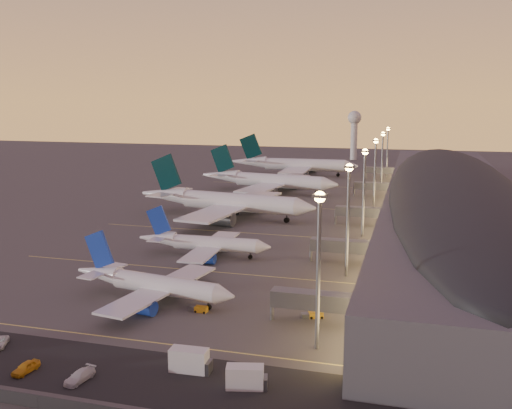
{
  "coord_description": "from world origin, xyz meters",
  "views": [
    {
      "loc": [
        49.83,
        -126.15,
        39.8
      ],
      "look_at": [
        2.0,
        45.0,
        7.0
      ],
      "focal_mm": 40.0,
      "sensor_mm": 36.0,
      "label": 1
    }
  ],
  "objects_px": {
    "radar_tower": "(354,127)",
    "service_van_c": "(80,376)",
    "catering_truck_b": "(247,378)",
    "airliner_wide_near": "(224,202)",
    "airliner_wide_mid": "(268,181)",
    "service_van_d": "(26,367)",
    "airliner_narrow_north": "(204,243)",
    "baggage_tug_a": "(199,309)",
    "baggage_tug_b": "(313,315)",
    "airliner_wide_far": "(294,165)",
    "catering_truck_a": "(191,361)",
    "airliner_narrow_south": "(152,284)"
  },
  "relations": [
    {
      "from": "baggage_tug_a",
      "to": "catering_truck_a",
      "type": "distance_m",
      "value": 24.26
    },
    {
      "from": "baggage_tug_a",
      "to": "baggage_tug_b",
      "type": "xyz_separation_m",
      "value": [
        21.49,
        2.9,
        0.05
      ]
    },
    {
      "from": "radar_tower",
      "to": "service_van_c",
      "type": "bearing_deg",
      "value": -90.89
    },
    {
      "from": "airliner_narrow_north",
      "to": "catering_truck_b",
      "type": "relative_size",
      "value": 5.82
    },
    {
      "from": "baggage_tug_a",
      "to": "catering_truck_b",
      "type": "xyz_separation_m",
      "value": [
        17.13,
        -25.48,
        1.02
      ]
    },
    {
      "from": "airliner_narrow_north",
      "to": "airliner_wide_near",
      "type": "relative_size",
      "value": 0.54
    },
    {
      "from": "airliner_narrow_north",
      "to": "baggage_tug_a",
      "type": "xyz_separation_m",
      "value": [
        13.08,
        -37.36,
        -2.8
      ]
    },
    {
      "from": "airliner_wide_far",
      "to": "airliner_narrow_south",
      "type": "bearing_deg",
      "value": -87.72
    },
    {
      "from": "airliner_narrow_south",
      "to": "baggage_tug_b",
      "type": "distance_m",
      "value": 32.9
    },
    {
      "from": "airliner_narrow_north",
      "to": "airliner_wide_far",
      "type": "xyz_separation_m",
      "value": [
        -10.61,
        162.87,
        2.33
      ]
    },
    {
      "from": "baggage_tug_b",
      "to": "catering_truck_a",
      "type": "distance_m",
      "value": 29.33
    },
    {
      "from": "airliner_wide_near",
      "to": "service_van_d",
      "type": "xyz_separation_m",
      "value": [
        8.12,
        -115.4,
        -4.64
      ]
    },
    {
      "from": "catering_truck_b",
      "to": "catering_truck_a",
      "type": "bearing_deg",
      "value": 152.2
    },
    {
      "from": "airliner_wide_far",
      "to": "catering_truck_a",
      "type": "xyz_separation_m",
      "value": [
        31.41,
        -223.2,
        -3.99
      ]
    },
    {
      "from": "airliner_wide_mid",
      "to": "catering_truck_b",
      "type": "xyz_separation_m",
      "value": [
        39.87,
        -165.99,
        -3.72
      ]
    },
    {
      "from": "airliner_narrow_north",
      "to": "airliner_wide_near",
      "type": "height_order",
      "value": "airliner_wide_near"
    },
    {
      "from": "airliner_wide_near",
      "to": "catering_truck_b",
      "type": "relative_size",
      "value": 10.77
    },
    {
      "from": "airliner_wide_mid",
      "to": "airliner_wide_far",
      "type": "xyz_separation_m",
      "value": [
        -0.96,
        59.73,
        0.38
      ]
    },
    {
      "from": "radar_tower",
      "to": "airliner_narrow_north",
      "type": "bearing_deg",
      "value": -92.6
    },
    {
      "from": "catering_truck_a",
      "to": "radar_tower",
      "type": "bearing_deg",
      "value": 89.46
    },
    {
      "from": "radar_tower",
      "to": "service_van_d",
      "type": "xyz_separation_m",
      "value": [
        -14.12,
        -319.76,
        -21.09
      ]
    },
    {
      "from": "airliner_narrow_north",
      "to": "catering_truck_a",
      "type": "height_order",
      "value": "airliner_narrow_north"
    },
    {
      "from": "airliner_narrow_north",
      "to": "catering_truck_b",
      "type": "height_order",
      "value": "airliner_narrow_north"
    },
    {
      "from": "airliner_narrow_north",
      "to": "baggage_tug_b",
      "type": "distance_m",
      "value": 48.89
    },
    {
      "from": "airliner_narrow_north",
      "to": "airliner_wide_far",
      "type": "height_order",
      "value": "airliner_wide_far"
    },
    {
      "from": "baggage_tug_a",
      "to": "catering_truck_b",
      "type": "relative_size",
      "value": 0.6
    },
    {
      "from": "baggage_tug_a",
      "to": "baggage_tug_b",
      "type": "bearing_deg",
      "value": 9.45
    },
    {
      "from": "baggage_tug_a",
      "to": "catering_truck_b",
      "type": "distance_m",
      "value": 30.72
    },
    {
      "from": "catering_truck_a",
      "to": "airliner_wide_near",
      "type": "bearing_deg",
      "value": 103.99
    },
    {
      "from": "airliner_wide_near",
      "to": "airliner_narrow_north",
      "type": "bearing_deg",
      "value": -69.63
    },
    {
      "from": "catering_truck_a",
      "to": "airliner_narrow_south",
      "type": "bearing_deg",
      "value": 123.61
    },
    {
      "from": "radar_tower",
      "to": "catering_truck_b",
      "type": "relative_size",
      "value": 5.32
    },
    {
      "from": "airliner_wide_mid",
      "to": "service_van_d",
      "type": "bearing_deg",
      "value": -78.25
    },
    {
      "from": "airliner_wide_far",
      "to": "catering_truck_a",
      "type": "height_order",
      "value": "airliner_wide_far"
    },
    {
      "from": "radar_tower",
      "to": "service_van_d",
      "type": "height_order",
      "value": "radar_tower"
    },
    {
      "from": "baggage_tug_a",
      "to": "service_van_d",
      "type": "bearing_deg",
      "value": -115.99
    },
    {
      "from": "catering_truck_b",
      "to": "airliner_wide_mid",
      "type": "bearing_deg",
      "value": 90.64
    },
    {
      "from": "airliner_narrow_south",
      "to": "service_van_c",
      "type": "height_order",
      "value": "airliner_narrow_south"
    },
    {
      "from": "airliner_wide_mid",
      "to": "catering_truck_a",
      "type": "relative_size",
      "value": 10.09
    },
    {
      "from": "airliner_narrow_south",
      "to": "airliner_wide_near",
      "type": "xyz_separation_m",
      "value": [
        -12.57,
        82.16,
        1.98
      ]
    },
    {
      "from": "catering_truck_b",
      "to": "baggage_tug_a",
      "type": "bearing_deg",
      "value": 111.05
    },
    {
      "from": "baggage_tug_b",
      "to": "catering_truck_b",
      "type": "xyz_separation_m",
      "value": [
        -4.35,
        -28.38,
        0.97
      ]
    },
    {
      "from": "airliner_narrow_north",
      "to": "baggage_tug_b",
      "type": "xyz_separation_m",
      "value": [
        34.57,
        -34.46,
        -2.75
      ]
    },
    {
      "from": "airliner_narrow_north",
      "to": "airliner_wide_near",
      "type": "distance_m",
      "value": 49.36
    },
    {
      "from": "airliner_wide_far",
      "to": "service_van_d",
      "type": "bearing_deg",
      "value": -89.35
    },
    {
      "from": "catering_truck_a",
      "to": "airliner_wide_mid",
      "type": "bearing_deg",
      "value": 98.31
    },
    {
      "from": "airliner_narrow_south",
      "to": "catering_truck_b",
      "type": "bearing_deg",
      "value": -36.18
    },
    {
      "from": "service_van_d",
      "to": "catering_truck_a",
      "type": "bearing_deg",
      "value": 23.6
    },
    {
      "from": "airliner_narrow_north",
      "to": "catering_truck_b",
      "type": "xyz_separation_m",
      "value": [
        30.21,
        -62.84,
        -1.78
      ]
    },
    {
      "from": "catering_truck_a",
      "to": "catering_truck_b",
      "type": "height_order",
      "value": "catering_truck_a"
    }
  ]
}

